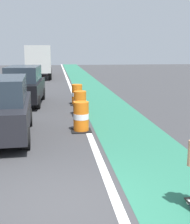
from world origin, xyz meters
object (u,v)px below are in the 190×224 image
(parked_suv_second, at_px, (24,85))
(traffic_barrel_front, at_px, (81,117))
(traffic_barrel_back, at_px, (77,95))
(delivery_truck_down_block, at_px, (39,59))
(parked_suv_nearest, at_px, (1,107))
(traffic_barrel_mid, at_px, (80,103))

(parked_suv_second, height_order, traffic_barrel_front, parked_suv_second)
(traffic_barrel_back, bearing_deg, delivery_truck_down_block, 99.82)
(parked_suv_nearest, bearing_deg, traffic_barrel_front, 8.71)
(parked_suv_nearest, bearing_deg, traffic_barrel_back, 62.89)
(traffic_barrel_mid, bearing_deg, parked_suv_nearest, -132.38)
(parked_suv_nearest, distance_m, traffic_barrel_mid, 4.34)
(parked_suv_nearest, relative_size, traffic_barrel_back, 4.30)
(parked_suv_second, bearing_deg, delivery_truck_down_block, 89.58)
(parked_suv_second, height_order, delivery_truck_down_block, delivery_truck_down_block)
(traffic_barrel_back, relative_size, delivery_truck_down_block, 0.14)
(traffic_barrel_front, bearing_deg, traffic_barrel_mid, 86.17)
(traffic_barrel_front, xyz_separation_m, traffic_barrel_back, (0.23, 5.36, 0.00))
(traffic_barrel_mid, distance_m, delivery_truck_down_block, 18.42)
(parked_suv_nearest, distance_m, parked_suv_second, 6.37)
(parked_suv_second, relative_size, traffic_barrel_mid, 4.30)
(parked_suv_nearest, height_order, traffic_barrel_back, parked_suv_nearest)
(traffic_barrel_front, height_order, traffic_barrel_back, same)
(traffic_barrel_mid, relative_size, delivery_truck_down_block, 0.14)
(traffic_barrel_front, xyz_separation_m, delivery_truck_down_block, (-2.46, 20.95, 1.31))
(traffic_barrel_mid, height_order, traffic_barrel_back, same)
(traffic_barrel_back, xyz_separation_m, delivery_truck_down_block, (-2.70, 15.59, 1.31))
(traffic_barrel_mid, height_order, delivery_truck_down_block, delivery_truck_down_block)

